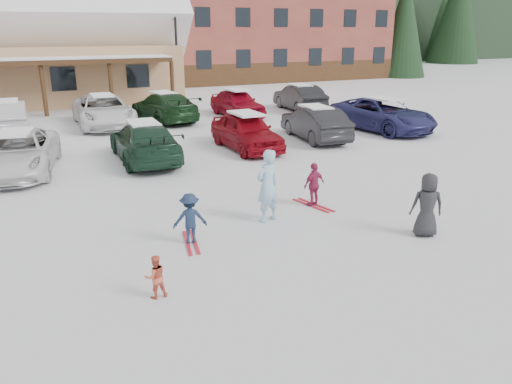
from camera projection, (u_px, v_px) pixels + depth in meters
name	position (u px, v px, depth m)	size (l,w,h in m)	color
ground	(262.00, 249.00, 11.04)	(160.00, 160.00, 0.00)	white
lamp_post	(177.00, 52.00, 32.16)	(0.50, 0.25, 5.64)	black
conifer_1	(405.00, 11.00, 48.44)	(4.84, 4.84, 11.22)	black
conifer_3	(133.00, 23.00, 49.93)	(3.96, 3.96, 9.18)	black
conifer_4	(356.00, 12.00, 62.04)	(5.06, 5.06, 11.73)	black
adult_skier	(268.00, 186.00, 12.39)	(0.68, 0.45, 1.86)	#95C1DC
toddler_red	(155.00, 277.00, 8.97)	(0.40, 0.31, 0.82)	#D1563D
child_navy	(190.00, 219.00, 11.20)	(0.77, 0.44, 1.19)	#172640
skis_child_navy	(191.00, 242.00, 11.38)	(0.20, 1.40, 0.03)	red
child_magenta	(314.00, 185.00, 13.57)	(0.72, 0.30, 1.22)	#9D254F
skis_child_magenta	(313.00, 205.00, 13.75)	(0.20, 1.40, 0.03)	red
bystander_dark	(427.00, 205.00, 11.56)	(0.74, 0.48, 1.52)	#252528
parked_car_2	(17.00, 153.00, 16.64)	(2.32, 5.04, 1.40)	white
parked_car_3	(145.00, 142.00, 18.20)	(2.00, 4.92, 1.43)	#183726
parked_car_4	(246.00, 131.00, 19.97)	(1.72, 4.28, 1.46)	maroon
parked_car_5	(315.00, 123.00, 21.72)	(1.53, 4.38, 1.44)	black
parked_car_6	(382.00, 115.00, 23.68)	(2.51, 5.44, 1.51)	navy
parked_car_9	(8.00, 117.00, 23.04)	(1.59, 4.56, 1.50)	#BAB9BE
parked_car_10	(103.00, 111.00, 24.65)	(2.57, 5.58, 1.55)	white
parked_car_11	(164.00, 107.00, 26.04)	(2.10, 5.16, 1.50)	#143318
parked_car_12	(237.00, 103.00, 27.52)	(1.72, 4.28, 1.46)	maroon
parked_car_13	(300.00, 98.00, 29.41)	(1.59, 4.55, 1.50)	black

